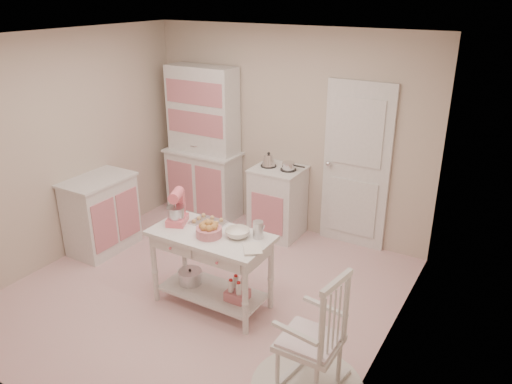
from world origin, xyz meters
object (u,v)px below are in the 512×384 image
(hutch, at_px, (202,143))
(base_cabinet, at_px, (101,214))
(work_table, at_px, (212,269))
(bread_basket, at_px, (209,232))
(stand_mixer, at_px, (177,208))
(rocking_chair, at_px, (310,331))
(stove, at_px, (278,202))

(hutch, bearing_deg, base_cabinet, -107.52)
(hutch, xyz_separation_m, work_table, (1.37, -1.76, -0.64))
(hutch, distance_m, base_cabinet, 1.65)
(work_table, relative_size, bread_basket, 4.80)
(hutch, height_order, base_cabinet, hutch)
(base_cabinet, xyz_separation_m, stand_mixer, (1.42, -0.27, 0.51))
(hutch, height_order, bread_basket, hutch)
(rocking_chair, xyz_separation_m, bread_basket, (-1.31, 0.51, 0.30))
(hutch, distance_m, stand_mixer, 1.98)
(stand_mixer, xyz_separation_m, bread_basket, (0.44, -0.07, -0.12))
(bread_basket, bearing_deg, base_cabinet, 169.67)
(rocking_chair, bearing_deg, bread_basket, 167.24)
(stove, relative_size, stand_mixer, 2.71)
(hutch, relative_size, bread_basket, 8.32)
(base_cabinet, relative_size, work_table, 0.77)
(stove, height_order, rocking_chair, rocking_chair)
(bread_basket, bearing_deg, stand_mixer, 170.96)
(rocking_chair, bearing_deg, stand_mixer, 170.21)
(stand_mixer, bearing_deg, base_cabinet, 146.67)
(stand_mixer, bearing_deg, stove, 59.04)
(stove, distance_m, bread_basket, 1.81)
(stove, distance_m, stand_mixer, 1.78)
(rocking_chair, distance_m, work_table, 1.45)
(hutch, relative_size, rocking_chair, 1.89)
(hutch, bearing_deg, stove, -2.39)
(base_cabinet, height_order, stand_mixer, stand_mixer)
(rocking_chair, height_order, stand_mixer, stand_mixer)
(rocking_chair, relative_size, stand_mixer, 3.24)
(stand_mixer, height_order, bread_basket, stand_mixer)
(stove, relative_size, base_cabinet, 1.00)
(hutch, relative_size, stand_mixer, 6.12)
(stove, relative_size, rocking_chair, 0.84)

